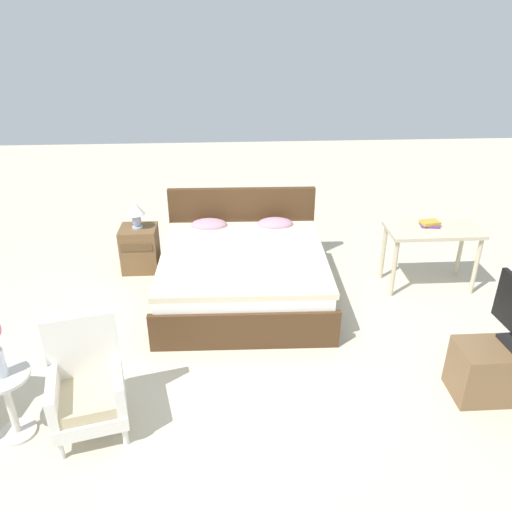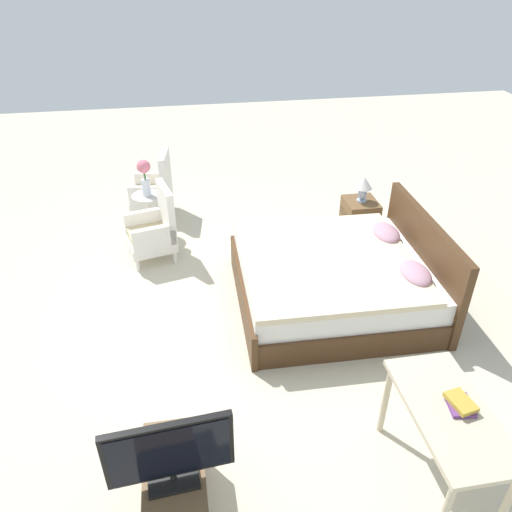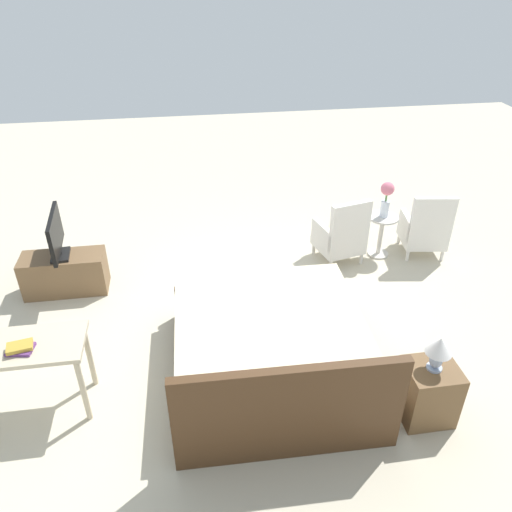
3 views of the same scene
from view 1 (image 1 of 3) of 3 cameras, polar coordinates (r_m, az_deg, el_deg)
name	(u,v)px [view 1 (image 1 of 3)]	position (r m, az deg, el deg)	size (l,w,h in m)	color
ground_plane	(255,345)	(4.98, -0.13, -10.13)	(16.00, 16.00, 0.00)	beige
bed	(243,271)	(5.63, -1.47, -1.73)	(1.87, 2.04, 0.96)	#472D19
armchair_by_window_right	(87,387)	(4.16, -18.71, -13.96)	(0.65, 0.65, 0.92)	white
side_table	(8,398)	(4.30, -26.49, -14.28)	(0.40, 0.40, 0.58)	beige
nightstand	(140,249)	(6.35, -13.11, 0.84)	(0.44, 0.41, 0.56)	brown
table_lamp	(136,211)	(6.15, -13.59, 4.98)	(0.22, 0.22, 0.33)	#9EADC6
tv_stand	(511,370)	(4.81, 27.10, -11.54)	(0.96, 0.40, 0.48)	brown
vanity_desk	(432,237)	(6.00, 19.49, 2.03)	(1.04, 0.52, 0.74)	beige
book_stack	(430,224)	(6.00, 19.24, 3.52)	(0.23, 0.19, 0.06)	#66387A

